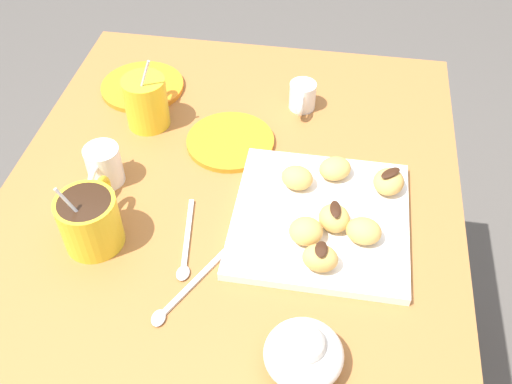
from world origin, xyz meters
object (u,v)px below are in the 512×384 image
object	(u,v)px
coffee_mug_yellow_left	(90,219)
saucer_orange_right	(142,86)
cream_pitcher_white	(104,164)
beignet_2	(306,231)
beignet_4	(334,218)
dining_table	(233,243)
beignet_3	(364,231)
pastry_plate_square	(320,218)
coffee_mug_yellow_right	(146,100)
beignet_0	(320,258)
beignet_6	(335,168)
saucer_orange_left	(230,141)
beignet_1	(297,178)
ice_cream_bowl	(304,352)
chocolate_sauce_pitcher	(303,95)
beignet_5	(389,182)

from	to	relation	value
coffee_mug_yellow_left	saucer_orange_right	xyz separation A→B (m)	(0.40, 0.05, -0.04)
coffee_mug_yellow_left	cream_pitcher_white	size ratio (longest dim) A/B	1.33
beignet_2	beignet_4	distance (m)	0.05
dining_table	beignet_3	world-z (taller)	beignet_3
pastry_plate_square	coffee_mug_yellow_right	bearing A→B (deg)	59.77
beignet_0	beignet_6	size ratio (longest dim) A/B	0.95
saucer_orange_left	beignet_3	distance (m)	0.32
dining_table	beignet_1	bearing A→B (deg)	-85.17
ice_cream_bowl	chocolate_sauce_pitcher	distance (m)	0.55
saucer_orange_left	beignet_5	xyz separation A→B (m)	(-0.09, -0.29, 0.03)
ice_cream_bowl	beignet_4	world-z (taller)	ice_cream_bowl
beignet_3	beignet_0	bearing A→B (deg)	135.91
beignet_2	beignet_4	world-z (taller)	same
beignet_6	saucer_orange_right	bearing A→B (deg)	62.71
cream_pitcher_white	saucer_orange_right	xyz separation A→B (m)	(0.27, 0.02, -0.03)
cream_pitcher_white	beignet_6	xyz separation A→B (m)	(0.06, -0.39, -0.01)
ice_cream_bowl	beignet_4	distance (m)	0.24
coffee_mug_yellow_left	cream_pitcher_white	bearing A→B (deg)	11.63
cream_pitcher_white	beignet_6	size ratio (longest dim) A/B	1.87
cream_pitcher_white	ice_cream_bowl	bearing A→B (deg)	-127.94
beignet_1	coffee_mug_yellow_left	bearing A→B (deg)	117.36
pastry_plate_square	chocolate_sauce_pitcher	bearing A→B (deg)	11.79
coffee_mug_yellow_left	chocolate_sauce_pitcher	world-z (taller)	coffee_mug_yellow_left
saucer_orange_right	beignet_5	world-z (taller)	beignet_5
pastry_plate_square	beignet_1	bearing A→B (deg)	37.40
coffee_mug_yellow_left	beignet_0	xyz separation A→B (m)	(-0.01, -0.35, -0.01)
saucer_orange_right	beignet_3	xyz separation A→B (m)	(-0.34, -0.46, 0.03)
coffee_mug_yellow_left	ice_cream_bowl	xyz separation A→B (m)	(-0.16, -0.34, -0.02)
coffee_mug_yellow_left	beignet_6	xyz separation A→B (m)	(0.19, -0.36, -0.02)
chocolate_sauce_pitcher	beignet_6	world-z (taller)	chocolate_sauce_pitcher
dining_table	beignet_0	world-z (taller)	beignet_0
saucer_orange_left	beignet_2	world-z (taller)	beignet_2
chocolate_sauce_pitcher	beignet_0	size ratio (longest dim) A/B	1.73
cream_pitcher_white	saucer_orange_left	size ratio (longest dim) A/B	0.64
coffee_mug_yellow_left	chocolate_sauce_pitcher	distance (m)	0.48
pastry_plate_square	beignet_5	distance (m)	0.13
coffee_mug_yellow_right	beignet_6	world-z (taller)	coffee_mug_yellow_right
coffee_mug_yellow_right	beignet_4	distance (m)	0.43
beignet_0	beignet_3	world-z (taller)	beignet_0
coffee_mug_yellow_right	beignet_4	size ratio (longest dim) A/B	2.98
chocolate_sauce_pitcher	saucer_orange_left	distance (m)	0.18
chocolate_sauce_pitcher	ice_cream_bowl	bearing A→B (deg)	-173.78
beignet_4	coffee_mug_yellow_left	bearing A→B (deg)	101.54
coffee_mug_yellow_left	beignet_0	distance (m)	0.35
coffee_mug_yellow_left	beignet_4	distance (m)	0.38
beignet_3	coffee_mug_yellow_right	bearing A→B (deg)	59.89
saucer_orange_right	beignet_0	xyz separation A→B (m)	(-0.41, -0.40, 0.03)
dining_table	coffee_mug_yellow_left	bearing A→B (deg)	127.76
beignet_5	beignet_4	bearing A→B (deg)	138.85
beignet_2	ice_cream_bowl	bearing A→B (deg)	-174.91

